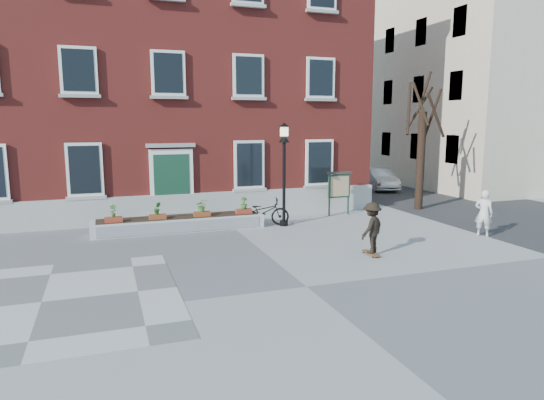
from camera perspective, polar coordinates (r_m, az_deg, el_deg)
name	(u,v)px	position (r m, az deg, el deg)	size (l,w,h in m)	color
ground	(307,287)	(12.04, 4.09, -10.14)	(100.00, 100.00, 0.00)	gray
checker_patch	(41,302)	(12.18, -25.49, -10.79)	(6.00, 6.00, 0.01)	#5C5D5F
bicycle	(263,212)	(18.65, -1.09, -1.41)	(0.71, 2.03, 1.06)	black
parked_car	(380,179)	(29.18, 12.56, 2.45)	(1.32, 3.80, 1.25)	silver
bystander	(484,213)	(18.38, 23.66, -1.44)	(0.60, 0.39, 1.64)	silver
brick_building	(154,72)	(24.62, -13.69, 14.42)	(18.40, 10.85, 12.60)	maroon
planter_assembly	(180,222)	(18.15, -10.79, -2.61)	(6.20, 1.12, 1.15)	silver
bare_tree	(421,148)	(22.89, 17.15, 5.87)	(1.83, 1.83, 6.16)	black
side_street	(429,78)	(37.79, 17.94, 13.46)	(15.20, 36.00, 14.50)	#333335
lamp_post	(284,160)	(18.35, 1.43, 4.74)	(0.40, 0.40, 3.93)	black
notice_board	(339,186)	(20.81, 7.91, 1.66)	(1.10, 0.16, 1.87)	#193222
skateboarder	(372,228)	(14.80, 11.66, -3.23)	(1.15, 1.00, 1.62)	brown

